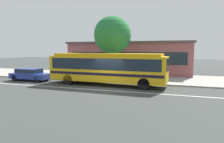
{
  "coord_description": "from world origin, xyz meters",
  "views": [
    {
      "loc": [
        5.76,
        -16.06,
        3.3
      ],
      "look_at": [
        -0.08,
        1.57,
        1.3
      ],
      "focal_mm": 32.6,
      "sensor_mm": 36.0,
      "label": 1
    }
  ],
  "objects_px": {
    "transit_bus": "(107,67)",
    "street_tree_near_stop": "(112,35)",
    "sedan_behind_bus": "(30,74)",
    "pedestrian_waiting_near_sign": "(152,71)",
    "bus_stop_sign": "(163,68)"
  },
  "relations": [
    {
      "from": "transit_bus",
      "to": "street_tree_near_stop",
      "type": "xyz_separation_m",
      "value": [
        -0.64,
        3.57,
        3.16
      ]
    },
    {
      "from": "sedan_behind_bus",
      "to": "transit_bus",
      "type": "bearing_deg",
      "value": -0.4
    },
    {
      "from": "transit_bus",
      "to": "sedan_behind_bus",
      "type": "distance_m",
      "value": 8.84
    },
    {
      "from": "pedestrian_waiting_near_sign",
      "to": "sedan_behind_bus",
      "type": "bearing_deg",
      "value": -169.03
    },
    {
      "from": "street_tree_near_stop",
      "to": "transit_bus",
      "type": "bearing_deg",
      "value": -79.81
    },
    {
      "from": "sedan_behind_bus",
      "to": "pedestrian_waiting_near_sign",
      "type": "relative_size",
      "value": 2.51
    },
    {
      "from": "sedan_behind_bus",
      "to": "bus_stop_sign",
      "type": "bearing_deg",
      "value": 8.29
    },
    {
      "from": "pedestrian_waiting_near_sign",
      "to": "street_tree_near_stop",
      "type": "height_order",
      "value": "street_tree_near_stop"
    },
    {
      "from": "sedan_behind_bus",
      "to": "pedestrian_waiting_near_sign",
      "type": "bearing_deg",
      "value": 10.97
    },
    {
      "from": "sedan_behind_bus",
      "to": "pedestrian_waiting_near_sign",
      "type": "xyz_separation_m",
      "value": [
        12.63,
        2.45,
        0.43
      ]
    },
    {
      "from": "bus_stop_sign",
      "to": "street_tree_near_stop",
      "type": "xyz_separation_m",
      "value": [
        -5.51,
        1.51,
        3.27
      ]
    },
    {
      "from": "pedestrian_waiting_near_sign",
      "to": "street_tree_near_stop",
      "type": "bearing_deg",
      "value": 166.8
    },
    {
      "from": "transit_bus",
      "to": "street_tree_near_stop",
      "type": "distance_m",
      "value": 4.81
    },
    {
      "from": "pedestrian_waiting_near_sign",
      "to": "street_tree_near_stop",
      "type": "relative_size",
      "value": 0.26
    },
    {
      "from": "transit_bus",
      "to": "pedestrian_waiting_near_sign",
      "type": "xyz_separation_m",
      "value": [
        3.85,
        2.51,
        -0.56
      ]
    }
  ]
}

